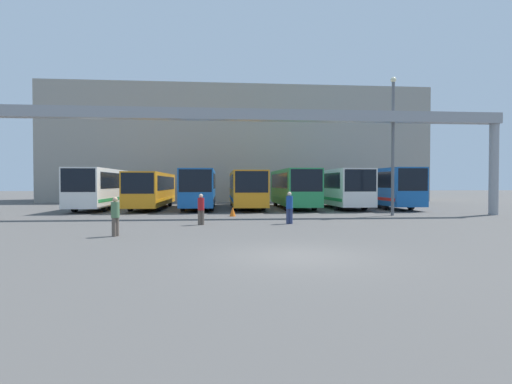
{
  "coord_description": "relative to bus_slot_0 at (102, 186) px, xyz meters",
  "views": [
    {
      "loc": [
        -2.18,
        -11.49,
        2.14
      ],
      "look_at": [
        0.31,
        16.76,
        1.51
      ],
      "focal_mm": 28.0,
      "sensor_mm": 36.0,
      "label": 1
    }
  ],
  "objects": [
    {
      "name": "pedestrian_mid_right",
      "position": [
        5.52,
        -17.28,
        -1.03
      ],
      "size": [
        0.33,
        0.33,
        1.59
      ],
      "rotation": [
        0.0,
        0.0,
        4.16
      ],
      "color": "brown",
      "rests_on": "ground"
    },
    {
      "name": "bus_slot_6",
      "position": [
        23.87,
        0.19,
        0.05
      ],
      "size": [
        2.5,
        11.3,
        3.34
      ],
      "color": "#1959A5",
      "rests_on": "ground"
    },
    {
      "name": "building_backdrop",
      "position": [
        11.93,
        17.17,
        4.81
      ],
      "size": [
        44.6,
        12.0,
        13.37
      ],
      "color": "gray",
      "rests_on": "ground"
    },
    {
      "name": "bus_slot_1",
      "position": [
        3.98,
        0.48,
        -0.16
      ],
      "size": [
        2.48,
        11.88,
        2.97
      ],
      "color": "orange",
      "rests_on": "ground"
    },
    {
      "name": "traffic_cone",
      "position": [
        10.5,
        -8.05,
        -1.57
      ],
      "size": [
        0.42,
        0.42,
        0.61
      ],
      "color": "orange",
      "rests_on": "ground"
    },
    {
      "name": "bus_slot_2",
      "position": [
        7.96,
        -0.27,
        -0.03
      ],
      "size": [
        2.54,
        10.38,
        3.21
      ],
      "color": "#1959A5",
      "rests_on": "ground"
    },
    {
      "name": "pedestrian_mid_left",
      "position": [
        8.73,
        -13.13,
        -1.03
      ],
      "size": [
        0.33,
        0.33,
        1.59
      ],
      "rotation": [
        0.0,
        0.0,
        3.24
      ],
      "color": "brown",
      "rests_on": "ground"
    },
    {
      "name": "bus_slot_4",
      "position": [
        15.91,
        -0.1,
        -0.0
      ],
      "size": [
        2.57,
        10.72,
        3.25
      ],
      "color": "#268C4C",
      "rests_on": "ground"
    },
    {
      "name": "bus_slot_3",
      "position": [
        11.93,
        0.76,
        -0.08
      ],
      "size": [
        2.61,
        12.45,
        3.1
      ],
      "color": "orange",
      "rests_on": "ground"
    },
    {
      "name": "lamp_post",
      "position": [
        21.04,
        -8.3,
        3.05
      ],
      "size": [
        0.36,
        0.36,
        9.1
      ],
      "color": "#595B60",
      "rests_on": "ground"
    },
    {
      "name": "ground_plane",
      "position": [
        11.93,
        -22.21,
        -1.87
      ],
      "size": [
        200.0,
        200.0,
        0.0
      ],
      "primitive_type": "plane",
      "color": "#514F4C"
    },
    {
      "name": "bus_slot_5",
      "position": [
        19.89,
        -0.25,
        -0.0
      ],
      "size": [
        2.61,
        10.42,
        3.25
      ],
      "color": "silver",
      "rests_on": "ground"
    },
    {
      "name": "overhead_gantry",
      "position": [
        11.93,
        -8.33,
        3.94
      ],
      "size": [
        32.91,
        0.8,
        6.83
      ],
      "color": "gray",
      "rests_on": "ground"
    },
    {
      "name": "bus_slot_0",
      "position": [
        0.0,
        0.0,
        0.0
      ],
      "size": [
        2.53,
        10.92,
        3.26
      ],
      "color": "silver",
      "rests_on": "ground"
    },
    {
      "name": "pedestrian_near_center",
      "position": [
        13.34,
        -13.0,
        -0.98
      ],
      "size": [
        0.35,
        0.35,
        1.68
      ],
      "rotation": [
        0.0,
        0.0,
        5.93
      ],
      "color": "navy",
      "rests_on": "ground"
    }
  ]
}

